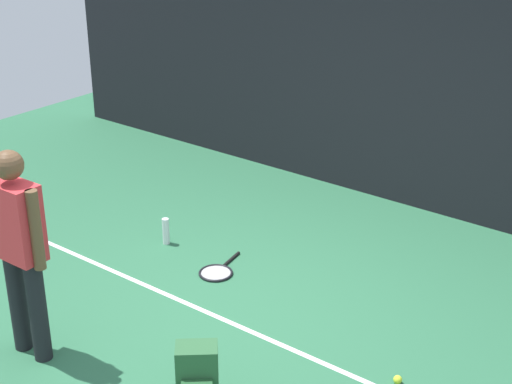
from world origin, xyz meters
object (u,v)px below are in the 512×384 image
at_px(tennis_player, 19,243).
at_px(tennis_ball_near_player, 398,380).
at_px(backpack, 197,375).
at_px(water_bottle, 166,231).
at_px(tennis_racket, 217,272).

bearing_deg(tennis_player, tennis_ball_near_player, 28.64).
bearing_deg(backpack, water_bottle, 98.64).
relative_size(backpack, water_bottle, 1.61).
distance_m(tennis_player, tennis_racket, 2.11).
relative_size(tennis_ball_near_player, water_bottle, 0.24).
bearing_deg(backpack, tennis_ball_near_player, 4.23).
relative_size(tennis_player, tennis_racket, 2.68).
xyz_separation_m(tennis_player, tennis_ball_near_player, (2.46, 1.40, -0.93)).
xyz_separation_m(tennis_player, tennis_racket, (0.33, 1.85, -0.95)).
distance_m(backpack, tennis_ball_near_player, 1.49).
xyz_separation_m(tennis_player, backpack, (1.40, 0.36, -0.76)).
bearing_deg(tennis_racket, tennis_ball_near_player, 67.90).
bearing_deg(tennis_racket, tennis_player, -20.45).
xyz_separation_m(tennis_racket, water_bottle, (-0.79, 0.14, 0.12)).
bearing_deg(tennis_ball_near_player, tennis_racket, 168.17).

